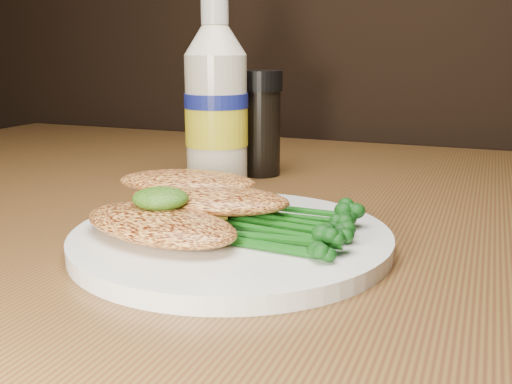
% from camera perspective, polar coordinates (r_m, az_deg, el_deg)
% --- Properties ---
extents(plate, '(0.24, 0.24, 0.01)m').
position_cam_1_polar(plate, '(0.45, -2.41, -4.56)').
color(plate, white).
rests_on(plate, dining_table).
extents(chicken_front, '(0.15, 0.10, 0.02)m').
position_cam_1_polar(chicken_front, '(0.43, -9.41, -3.11)').
color(chicken_front, '#F3A24D').
rests_on(chicken_front, plate).
extents(chicken_mid, '(0.14, 0.08, 0.02)m').
position_cam_1_polar(chicken_mid, '(0.46, -4.62, -0.73)').
color(chicken_mid, '#F3A24D').
rests_on(chicken_mid, plate).
extents(chicken_back, '(0.13, 0.08, 0.02)m').
position_cam_1_polar(chicken_back, '(0.49, -6.77, 0.98)').
color(chicken_back, '#F3A24D').
rests_on(chicken_back, plate).
extents(pesto_front, '(0.04, 0.04, 0.02)m').
position_cam_1_polar(pesto_front, '(0.44, -9.32, -0.62)').
color(pesto_front, '#153407').
rests_on(pesto_front, chicken_front).
extents(broccolini_bundle, '(0.11, 0.09, 0.02)m').
position_cam_1_polar(broccolini_bundle, '(0.44, 2.64, -3.06)').
color(broccolini_bundle, '#124D11').
rests_on(broccolini_bundle, plate).
extents(mayo_bottle, '(0.08, 0.08, 0.20)m').
position_cam_1_polar(mayo_bottle, '(0.65, -3.93, 9.47)').
color(mayo_bottle, beige).
rests_on(mayo_bottle, dining_table).
extents(pepper_grinder, '(0.06, 0.06, 0.12)m').
position_cam_1_polar(pepper_grinder, '(0.69, 0.47, 6.70)').
color(pepper_grinder, black).
rests_on(pepper_grinder, dining_table).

